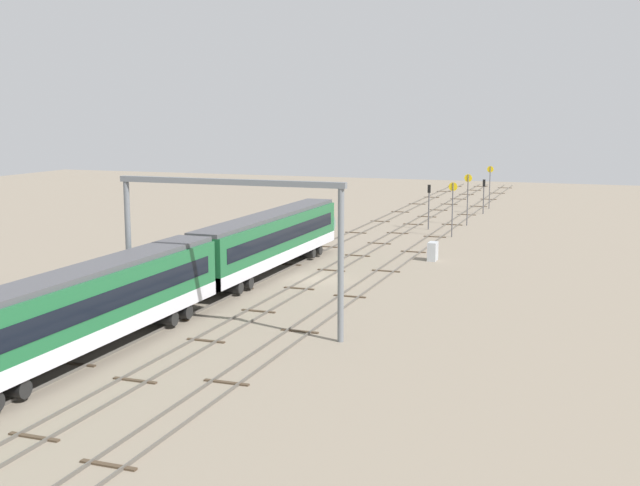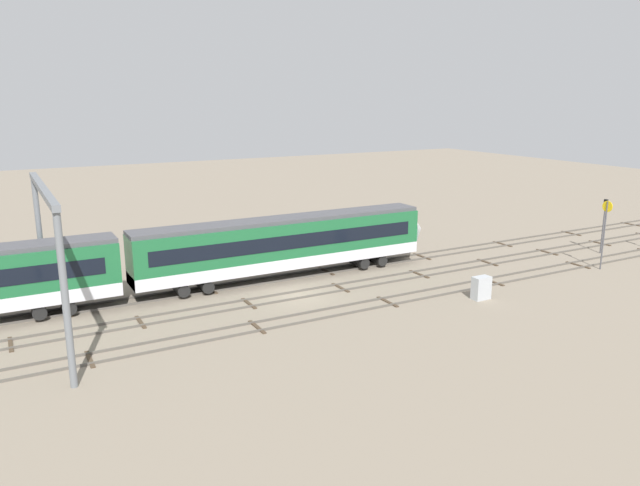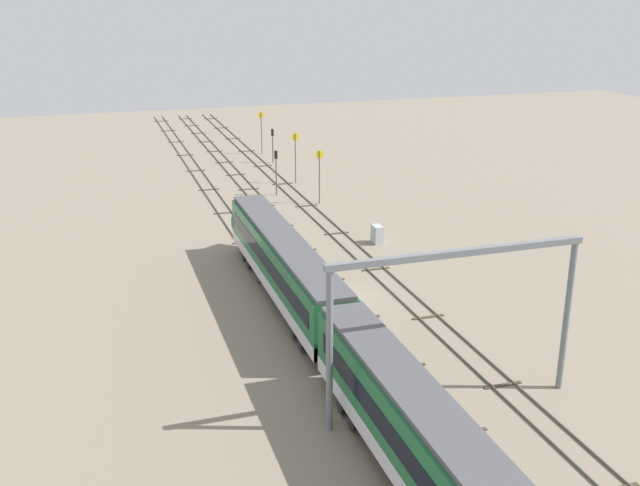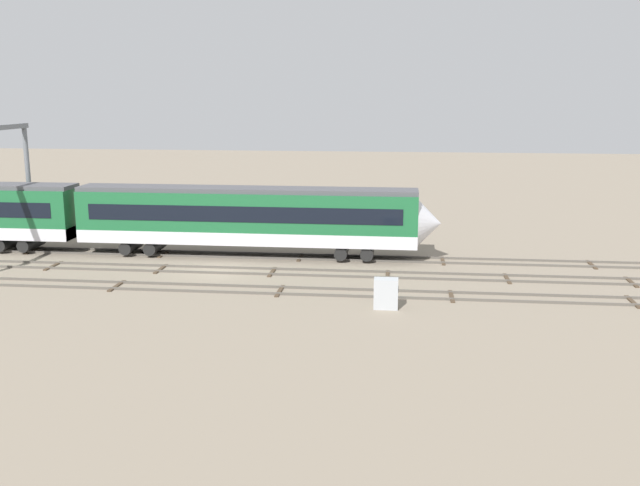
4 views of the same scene
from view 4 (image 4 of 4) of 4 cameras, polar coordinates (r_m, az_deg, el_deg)
ground_plane at (r=47.08m, az=-8.36°, el=-2.24°), size 195.68×195.68×0.00m
track_near_foreground at (r=42.97m, az=-9.85°, el=-3.57°), size 179.68×2.40×0.16m
track_second_near at (r=47.07m, az=-8.36°, el=-2.16°), size 179.68×2.40×0.16m
track_with_train at (r=51.22m, az=-7.12°, el=-0.96°), size 179.68×2.40×0.16m
relay_cabinet at (r=38.58m, az=5.32°, el=-4.07°), size 1.32×0.76×1.67m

